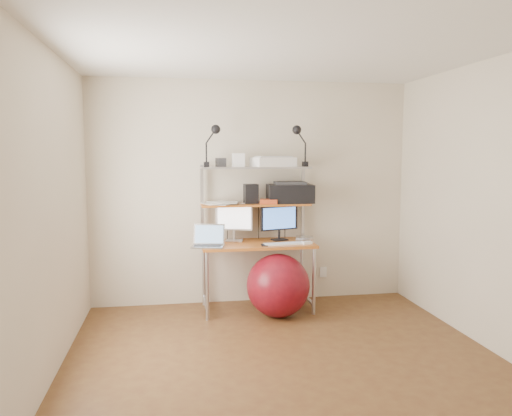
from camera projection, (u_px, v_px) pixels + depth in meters
The scene contains 20 objects.
room at pixel (288, 211), 3.88m from camera, with size 3.60×3.60×3.60m.
computer_desk at pixel (256, 222), 5.39m from camera, with size 1.20×0.60×1.57m.
wall_outlet at pixel (323, 272), 5.88m from camera, with size 0.08×0.01×0.12m, color white.
monitor_silver at pixel (234, 219), 5.44m from camera, with size 0.40×0.18×0.45m.
monitor_black at pixel (279, 220), 5.48m from camera, with size 0.44×0.17×0.45m.
laptop at pixel (209, 242), 5.14m from camera, with size 0.37×0.33×0.28m.
keyboard at pixel (285, 244), 5.25m from camera, with size 0.45×0.13×0.01m, color white.
mouse at pixel (307, 243), 5.26m from camera, with size 0.10×0.06×0.03m, color white.
mac_mini at pixel (304, 238), 5.50m from camera, with size 0.19×0.19×0.04m, color #B3B4B8.
phone at pixel (264, 245), 5.19m from camera, with size 0.06×0.12×0.01m, color black.
printer at pixel (290, 193), 5.50m from camera, with size 0.51×0.36×0.23m.
nas_cube at pixel (251, 194), 5.42m from camera, with size 0.14×0.14×0.21m, color black.
red_box at pixel (269, 202), 5.37m from camera, with size 0.18×0.12×0.05m, color #AF3F1C.
scanner at pixel (273, 161), 5.39m from camera, with size 0.49×0.38×0.11m.
box_white at pixel (238, 160), 5.31m from camera, with size 0.12×0.10×0.14m, color white.
box_grey at pixel (221, 162), 5.34m from camera, with size 0.09×0.09×0.09m, color #313134.
clip_lamp_left at pixel (214, 136), 5.20m from camera, with size 0.18×0.10×0.44m.
clip_lamp_right at pixel (299, 137), 5.36m from camera, with size 0.18×0.10×0.44m.
exercise_ball at pixel (278, 285), 5.18m from camera, with size 0.66×0.66×0.66m, color maroon.
paper_stack at pixel (221, 203), 5.37m from camera, with size 0.44×0.42×0.02m.
Camera 1 is at (-0.89, -3.76, 1.70)m, focal length 35.00 mm.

